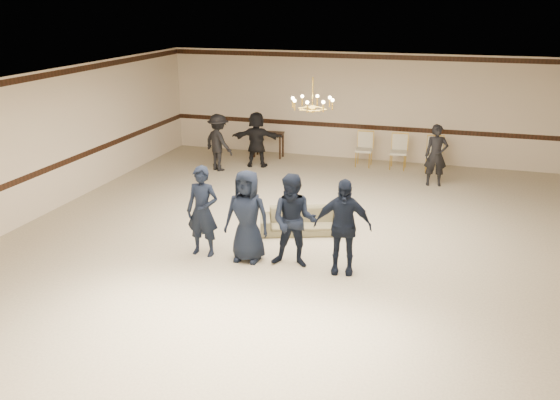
{
  "coord_description": "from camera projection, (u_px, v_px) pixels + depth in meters",
  "views": [
    {
      "loc": [
        3.03,
        -11.08,
        4.74
      ],
      "look_at": [
        -0.23,
        -0.5,
        1.03
      ],
      "focal_mm": 39.01,
      "sensor_mm": 36.0,
      "label": 1
    }
  ],
  "objects": [
    {
      "name": "boy_c",
      "position": [
        294.0,
        221.0,
        11.02
      ],
      "size": [
        0.9,
        0.72,
        1.75
      ],
      "primitive_type": "imported",
      "rotation": [
        0.0,
        0.0,
        0.07
      ],
      "color": "black",
      "rests_on": "floor"
    },
    {
      "name": "banquet_chair_left",
      "position": [
        364.0,
        150.0,
        17.75
      ],
      "size": [
        0.51,
        0.51,
        0.99
      ],
      "primitive_type": null,
      "rotation": [
        0.0,
        0.0,
        0.07
      ],
      "color": "beige",
      "rests_on": "floor"
    },
    {
      "name": "adult_mid",
      "position": [
        257.0,
        139.0,
        17.63
      ],
      "size": [
        1.57,
        0.76,
        1.62
      ],
      "primitive_type": "imported",
      "rotation": [
        0.0,
        0.0,
        3.34
      ],
      "color": "black",
      "rests_on": "floor"
    },
    {
      "name": "crown_molding",
      "position": [
        363.0,
        56.0,
        17.74
      ],
      "size": [
        12.0,
        0.02,
        0.14
      ],
      "primitive_type": "cube",
      "color": "black",
      "rests_on": "wall_back"
    },
    {
      "name": "banquet_chair_right",
      "position": [
        434.0,
        155.0,
        17.19
      ],
      "size": [
        0.53,
        0.53,
        0.99
      ],
      "primitive_type": null,
      "rotation": [
        0.0,
        0.0,
        0.1
      ],
      "color": "beige",
      "rests_on": "floor"
    },
    {
      "name": "adult_right",
      "position": [
        436.0,
        155.0,
        15.84
      ],
      "size": [
        0.65,
        0.48,
        1.62
      ],
      "primitive_type": "imported",
      "rotation": [
        0.0,
        0.0,
        0.16
      ],
      "color": "black",
      "rests_on": "floor"
    },
    {
      "name": "adult_left",
      "position": [
        219.0,
        142.0,
        17.24
      ],
      "size": [
        1.21,
        1.03,
        1.62
      ],
      "primitive_type": "imported",
      "rotation": [
        0.0,
        0.0,
        2.64
      ],
      "color": "black",
      "rests_on": "floor"
    },
    {
      "name": "room",
      "position": [
        299.0,
        166.0,
        11.89
      ],
      "size": [
        12.01,
        14.01,
        3.21
      ],
      "color": "beige",
      "rests_on": "ground"
    },
    {
      "name": "chandelier",
      "position": [
        313.0,
        93.0,
        12.39
      ],
      "size": [
        0.94,
        0.94,
        0.89
      ],
      "primitive_type": null,
      "color": "gold",
      "rests_on": "ceiling"
    },
    {
      "name": "boy_b",
      "position": [
        247.0,
        216.0,
        11.27
      ],
      "size": [
        0.86,
        0.57,
        1.75
      ],
      "primitive_type": "imported",
      "rotation": [
        0.0,
        0.0,
        -0.01
      ],
      "color": "black",
      "rests_on": "floor"
    },
    {
      "name": "banquet_chair_mid",
      "position": [
        398.0,
        152.0,
        17.47
      ],
      "size": [
        0.51,
        0.51,
        0.99
      ],
      "primitive_type": null,
      "rotation": [
        0.0,
        0.0,
        0.07
      ],
      "color": "beige",
      "rests_on": "floor"
    },
    {
      "name": "boy_d",
      "position": [
        343.0,
        226.0,
        10.76
      ],
      "size": [
        1.08,
        0.58,
        1.75
      ],
      "primitive_type": "imported",
      "rotation": [
        0.0,
        0.0,
        0.15
      ],
      "color": "black",
      "rests_on": "floor"
    },
    {
      "name": "chair_rail",
      "position": [
        360.0,
        127.0,
        18.41
      ],
      "size": [
        12.0,
        0.02,
        0.14
      ],
      "primitive_type": "cube",
      "color": "black",
      "rests_on": "wall_back"
    },
    {
      "name": "console_table",
      "position": [
        269.0,
        145.0,
        18.8
      ],
      "size": [
        0.97,
        0.49,
        0.79
      ],
      "primitive_type": "cube",
      "rotation": [
        0.0,
        0.0,
        0.1
      ],
      "color": "#352011",
      "rests_on": "floor"
    },
    {
      "name": "settee",
      "position": [
        302.0,
        221.0,
        12.79
      ],
      "size": [
        1.89,
        1.24,
        0.51
      ],
      "primitive_type": "imported",
      "rotation": [
        0.0,
        0.0,
        0.34
      ],
      "color": "#70674A",
      "rests_on": "floor"
    },
    {
      "name": "boy_a",
      "position": [
        203.0,
        211.0,
        11.52
      ],
      "size": [
        0.65,
        0.43,
        1.75
      ],
      "primitive_type": "imported",
      "rotation": [
        0.0,
        0.0,
        -0.01
      ],
      "color": "black",
      "rests_on": "floor"
    }
  ]
}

